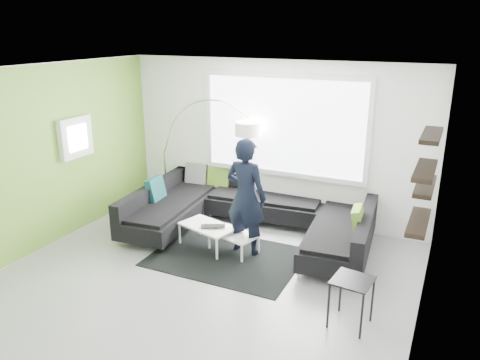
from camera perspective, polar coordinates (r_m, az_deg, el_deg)
name	(u,v)px	position (r m, az deg, el deg)	size (l,w,h in m)	color
ground	(204,278)	(6.61, -4.41, -11.85)	(5.50, 5.50, 0.00)	gray
room_shell	(211,148)	(6.08, -3.55, 3.91)	(5.54, 5.04, 2.82)	white
sectional_sofa	(252,216)	(7.68, 1.43, -4.35)	(4.02, 2.69, 0.83)	black
rug	(226,257)	(7.13, -1.66, -9.37)	(2.18, 1.59, 0.01)	black
coffee_table	(220,238)	(7.31, -2.39, -7.13)	(1.12, 0.65, 0.37)	silver
arc_lamp	(164,152)	(8.91, -9.24, 3.35)	(1.97, 0.54, 2.12)	silver
side_table	(351,302)	(5.68, 13.34, -14.30)	(0.43, 0.43, 0.59)	black
person	(246,197)	(6.97, 0.72, -2.04)	(0.69, 0.49, 1.79)	black
laptop	(213,228)	(7.19, -3.31, -5.84)	(0.44, 0.38, 0.03)	black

